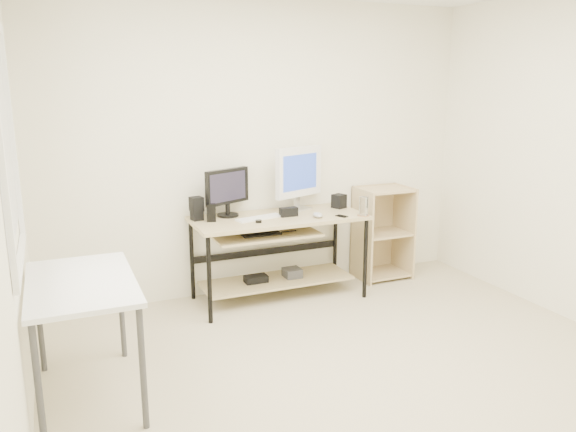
{
  "coord_description": "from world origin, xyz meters",
  "views": [
    {
      "loc": [
        -1.79,
        -2.72,
        1.86
      ],
      "look_at": [
        -0.06,
        1.3,
        0.84
      ],
      "focal_mm": 35.0,
      "sensor_mm": 36.0,
      "label": 1
    }
  ],
  "objects_px": {
    "white_imac": "(299,174)",
    "side_table": "(82,293)",
    "audio_controller": "(211,213)",
    "black_monitor": "(227,189)",
    "desk": "(276,240)",
    "shelf_unit": "(381,232)"
  },
  "relations": [
    {
      "from": "audio_controller",
      "to": "white_imac",
      "type": "bearing_deg",
      "value": 23.59
    },
    {
      "from": "black_monitor",
      "to": "audio_controller",
      "type": "xyz_separation_m",
      "value": [
        -0.18,
        -0.13,
        -0.16
      ]
    },
    {
      "from": "desk",
      "to": "white_imac",
      "type": "relative_size",
      "value": 2.63
    },
    {
      "from": "shelf_unit",
      "to": "black_monitor",
      "type": "height_order",
      "value": "black_monitor"
    },
    {
      "from": "desk",
      "to": "white_imac",
      "type": "distance_m",
      "value": 0.65
    },
    {
      "from": "side_table",
      "to": "shelf_unit",
      "type": "relative_size",
      "value": 1.11
    },
    {
      "from": "desk",
      "to": "side_table",
      "type": "distance_m",
      "value": 1.97
    },
    {
      "from": "desk",
      "to": "side_table",
      "type": "xyz_separation_m",
      "value": [
        -1.65,
        -1.06,
        0.13
      ]
    },
    {
      "from": "black_monitor",
      "to": "shelf_unit",
      "type": "bearing_deg",
      "value": -24.85
    },
    {
      "from": "desk",
      "to": "side_table",
      "type": "bearing_deg",
      "value": -147.35
    },
    {
      "from": "white_imac",
      "to": "side_table",
      "type": "bearing_deg",
      "value": -168.78
    },
    {
      "from": "side_table",
      "to": "audio_controller",
      "type": "relative_size",
      "value": 6.62
    },
    {
      "from": "shelf_unit",
      "to": "side_table",
      "type": "bearing_deg",
      "value": -156.67
    },
    {
      "from": "audio_controller",
      "to": "black_monitor",
      "type": "bearing_deg",
      "value": 49.61
    },
    {
      "from": "side_table",
      "to": "white_imac",
      "type": "bearing_deg",
      "value": 32.49
    },
    {
      "from": "desk",
      "to": "white_imac",
      "type": "xyz_separation_m",
      "value": [
        0.3,
        0.19,
        0.54
      ]
    },
    {
      "from": "side_table",
      "to": "black_monitor",
      "type": "distance_m",
      "value": 1.8
    },
    {
      "from": "shelf_unit",
      "to": "audio_controller",
      "type": "height_order",
      "value": "audio_controller"
    },
    {
      "from": "desk",
      "to": "audio_controller",
      "type": "distance_m",
      "value": 0.63
    },
    {
      "from": "black_monitor",
      "to": "audio_controller",
      "type": "bearing_deg",
      "value": -168.88
    },
    {
      "from": "side_table",
      "to": "white_imac",
      "type": "xyz_separation_m",
      "value": [
        1.96,
        1.25,
        0.41
      ]
    },
    {
      "from": "side_table",
      "to": "shelf_unit",
      "type": "distance_m",
      "value": 3.09
    }
  ]
}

